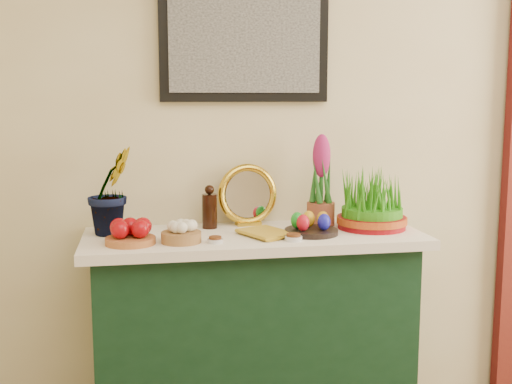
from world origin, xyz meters
The scene contains 13 objects.
sideboard centered at (-0.45, 2.00, 0.42)m, with size 1.30×0.45×0.85m, color #12341F.
tablecloth centered at (-0.45, 2.00, 0.87)m, with size 1.40×0.55×0.04m, color white.
hyacinth_green centered at (-1.03, 2.09, 1.13)m, with size 0.24×0.20×0.48m, color #236520.
apple_bowl centered at (-0.96, 1.89, 0.93)m, with size 0.21×0.21×0.10m.
garlic_basket centered at (-0.76, 1.88, 0.93)m, with size 0.21×0.21×0.09m.
vinegar_cruet centered at (-0.62, 2.14, 0.97)m, with size 0.06×0.06×0.19m.
mirror centered at (-0.45, 2.19, 1.02)m, with size 0.28×0.10×0.27m.
book centered at (-0.49, 1.91, 0.90)m, with size 0.15×0.21×0.03m, color gold.
spice_dish_left centered at (-0.63, 1.85, 0.90)m, with size 0.06×0.06×0.03m.
spice_dish_right centered at (-0.32, 1.83, 0.90)m, with size 0.07×0.07×0.03m.
egg_plate centered at (-0.22, 1.94, 0.92)m, with size 0.26×0.26×0.09m.
hyacinth_pink centered at (-0.13, 2.12, 1.07)m, with size 0.12×0.12×0.40m.
wheatgrass_sabzeh centered at (0.07, 2.01, 1.00)m, with size 0.30×0.30×0.25m.
Camera 1 is at (-0.91, -0.57, 1.45)m, focal length 45.00 mm.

